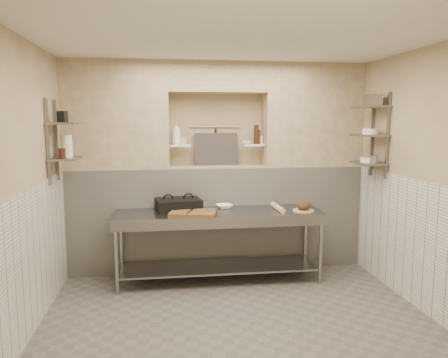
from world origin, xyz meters
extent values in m
cube|color=#635E58|center=(0.00, 0.00, -0.05)|extent=(4.00, 3.90, 0.10)
cube|color=silver|center=(0.00, 0.00, 2.85)|extent=(4.00, 3.90, 0.10)
cube|color=tan|center=(-2.05, 0.00, 1.40)|extent=(0.10, 3.90, 2.80)
cube|color=tan|center=(2.05, 0.00, 1.40)|extent=(0.10, 3.90, 2.80)
cube|color=tan|center=(0.00, 2.00, 1.40)|extent=(4.00, 0.10, 2.80)
cube|color=tan|center=(0.00, -2.00, 1.40)|extent=(4.00, 0.10, 2.80)
cube|color=silver|center=(0.00, 1.75, 0.70)|extent=(4.00, 0.40, 1.40)
cube|color=tan|center=(0.00, 1.75, 1.41)|extent=(1.30, 0.40, 0.02)
cube|color=tan|center=(-1.33, 1.75, 2.10)|extent=(1.35, 0.40, 1.40)
cube|color=tan|center=(1.33, 1.75, 2.10)|extent=(1.35, 0.40, 1.40)
cube|color=tan|center=(0.00, 1.75, 2.60)|extent=(1.30, 0.40, 0.40)
cube|color=silver|center=(-1.99, 0.00, 0.70)|extent=(0.02, 3.90, 1.40)
cube|color=silver|center=(1.99, 0.00, 0.70)|extent=(0.02, 3.90, 1.40)
cube|color=white|center=(-0.50, 1.75, 1.70)|extent=(0.28, 0.16, 0.02)
cube|color=white|center=(0.50, 1.75, 1.70)|extent=(0.28, 0.16, 0.02)
cylinder|color=gray|center=(0.00, 1.92, 1.95)|extent=(0.70, 0.02, 0.02)
cylinder|color=black|center=(0.00, 1.90, 1.78)|extent=(0.02, 0.02, 0.30)
cube|color=#383330|center=(0.00, 1.85, 1.64)|extent=(0.60, 0.08, 0.45)
cube|color=slate|center=(-1.98, 1.25, 1.80)|extent=(0.03, 0.03, 0.95)
cube|color=slate|center=(-1.98, 0.85, 1.80)|extent=(0.03, 0.03, 0.95)
cube|color=slate|center=(-1.84, 1.05, 1.60)|extent=(0.30, 0.50, 0.02)
cube|color=slate|center=(-1.84, 1.05, 2.00)|extent=(0.30, 0.50, 0.03)
cube|color=slate|center=(1.98, 1.25, 1.85)|extent=(0.03, 0.03, 1.05)
cube|color=slate|center=(1.98, 0.85, 1.85)|extent=(0.03, 0.03, 1.05)
cube|color=slate|center=(1.84, 1.05, 1.50)|extent=(0.30, 0.50, 0.02)
cube|color=slate|center=(1.84, 1.05, 1.85)|extent=(0.30, 0.50, 0.02)
cube|color=slate|center=(1.84, 1.05, 2.20)|extent=(0.30, 0.50, 0.03)
cube|color=gray|center=(-0.05, 1.20, 0.88)|extent=(2.60, 0.70, 0.04)
cube|color=gray|center=(-0.05, 1.20, 0.18)|extent=(2.45, 0.60, 0.03)
cube|color=gray|center=(-0.05, 0.87, 0.82)|extent=(2.60, 0.02, 0.12)
cylinder|color=gray|center=(-1.29, 0.91, 0.43)|extent=(0.04, 0.04, 0.86)
cylinder|color=gray|center=(-1.29, 1.49, 0.43)|extent=(0.04, 0.04, 0.86)
cylinder|color=gray|center=(1.19, 0.91, 0.43)|extent=(0.04, 0.04, 0.86)
cylinder|color=gray|center=(1.19, 1.49, 0.43)|extent=(0.04, 0.04, 0.86)
cube|color=black|center=(-0.55, 1.33, 0.95)|extent=(0.61, 0.48, 0.10)
cube|color=black|center=(-0.55, 1.33, 1.02)|extent=(0.61, 0.48, 0.05)
cube|color=brown|center=(-0.38, 1.01, 0.92)|extent=(0.61, 0.49, 0.05)
cube|color=gray|center=(-0.11, 1.04, 0.95)|extent=(0.26, 0.11, 0.01)
cylinder|color=gray|center=(-0.43, 0.97, 0.96)|extent=(0.11, 0.27, 0.03)
imported|color=white|center=(0.05, 1.38, 0.93)|extent=(0.24, 0.24, 0.05)
cylinder|color=#C9B282|center=(0.70, 1.17, 0.93)|extent=(0.08, 0.46, 0.07)
cylinder|color=#C9B282|center=(1.01, 1.07, 0.91)|extent=(0.27, 0.27, 0.02)
ellipsoid|color=#4C2D19|center=(1.01, 1.07, 0.97)|extent=(0.18, 0.18, 0.11)
imported|color=white|center=(-0.55, 1.75, 1.86)|extent=(0.12, 0.12, 0.30)
cube|color=tan|center=(-0.46, 1.76, 1.77)|extent=(0.07, 0.07, 0.11)
imported|color=white|center=(0.40, 1.73, 1.73)|extent=(0.18, 0.18, 0.04)
cylinder|color=black|center=(0.57, 1.74, 1.81)|extent=(0.05, 0.05, 0.20)
cylinder|color=black|center=(0.54, 1.75, 1.84)|extent=(0.07, 0.07, 0.26)
cylinder|color=white|center=(0.62, 1.79, 1.77)|extent=(0.06, 0.06, 0.11)
cylinder|color=white|center=(-1.84, 1.15, 1.74)|extent=(0.13, 0.13, 0.25)
cylinder|color=black|center=(-1.84, 0.89, 1.67)|extent=(0.08, 0.08, 0.12)
cube|color=black|center=(-1.84, 1.00, 2.08)|extent=(0.11, 0.11, 0.13)
cylinder|color=white|center=(1.84, 1.05, 1.54)|extent=(0.20, 0.20, 0.06)
cylinder|color=gray|center=(1.84, 0.90, 1.56)|extent=(0.10, 0.10, 0.10)
cylinder|color=white|center=(1.84, 1.03, 1.90)|extent=(0.19, 0.19, 0.07)
cube|color=gray|center=(1.84, 1.00, 2.28)|extent=(0.19, 0.23, 0.13)
camera|label=1|loc=(-0.73, -4.14, 2.02)|focal=35.00mm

